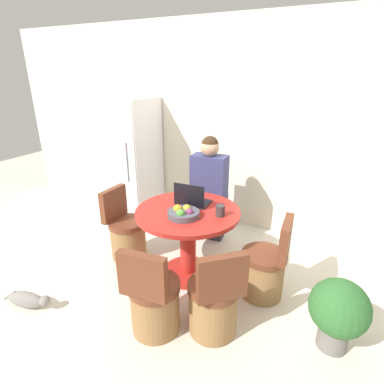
% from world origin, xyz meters
% --- Properties ---
extents(ground_plane, '(12.00, 12.00, 0.00)m').
position_xyz_m(ground_plane, '(0.00, 0.00, 0.00)').
color(ground_plane, beige).
extents(wall_back, '(7.00, 0.06, 2.60)m').
position_xyz_m(wall_back, '(0.00, 1.68, 1.30)').
color(wall_back, silver).
rests_on(wall_back, ground_plane).
extents(refrigerator, '(0.64, 0.71, 1.67)m').
position_xyz_m(refrigerator, '(-1.34, 1.29, 0.84)').
color(refrigerator, white).
rests_on(refrigerator, ground_plane).
extents(dining_table, '(1.01, 1.01, 0.73)m').
position_xyz_m(dining_table, '(-0.04, 0.33, 0.50)').
color(dining_table, '#B2261E').
rests_on(dining_table, ground_plane).
extents(chair_right_side, '(0.41, 0.41, 0.80)m').
position_xyz_m(chair_right_side, '(0.73, 0.34, 0.27)').
color(chair_right_side, olive).
rests_on(chair_right_side, ground_plane).
extents(chair_left_side, '(0.41, 0.41, 0.80)m').
position_xyz_m(chair_left_side, '(-0.82, 0.36, 0.27)').
color(chair_left_side, olive).
rests_on(chair_left_side, ground_plane).
extents(chair_near_right_corner, '(0.47, 0.47, 0.80)m').
position_xyz_m(chair_near_right_corner, '(0.46, -0.27, 0.27)').
color(chair_near_right_corner, olive).
rests_on(chair_near_right_corner, ground_plane).
extents(chair_near_camera, '(0.41, 0.42, 0.80)m').
position_xyz_m(chair_near_camera, '(0.02, -0.44, 0.27)').
color(chair_near_camera, olive).
rests_on(chair_near_camera, ground_plane).
extents(person_seated, '(0.40, 0.37, 1.32)m').
position_xyz_m(person_seated, '(-0.08, 1.05, 0.72)').
color(person_seated, '#2D2D38').
rests_on(person_seated, ground_plane).
extents(laptop, '(0.32, 0.24, 0.24)m').
position_xyz_m(laptop, '(-0.06, 0.47, 0.78)').
color(laptop, '#232328').
rests_on(laptop, dining_table).
extents(fruit_bowl, '(0.29, 0.29, 0.10)m').
position_xyz_m(fruit_bowl, '(-0.02, 0.18, 0.77)').
color(fruit_bowl, '#4C4C56').
rests_on(fruit_bowl, dining_table).
extents(coffee_cup, '(0.08, 0.08, 0.10)m').
position_xyz_m(coffee_cup, '(0.28, 0.34, 0.78)').
color(coffee_cup, '#383333').
rests_on(coffee_cup, dining_table).
extents(cat, '(0.48, 0.19, 0.15)m').
position_xyz_m(cat, '(-1.14, -0.69, 0.08)').
color(cat, gray).
rests_on(cat, ground_plane).
extents(potted_plant, '(0.43, 0.43, 0.58)m').
position_xyz_m(potted_plant, '(1.33, -0.04, 0.34)').
color(potted_plant, slate).
rests_on(potted_plant, ground_plane).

